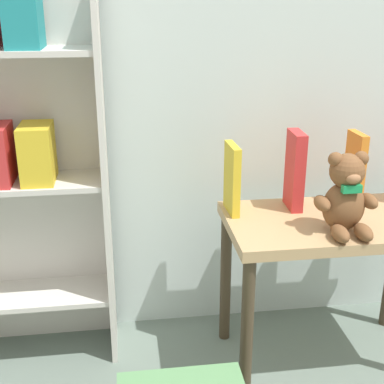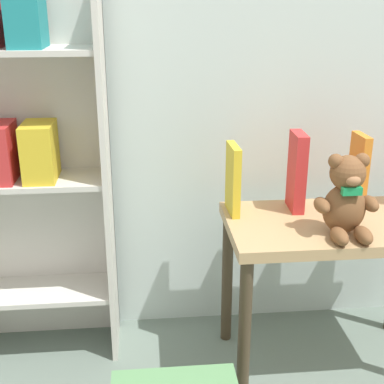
# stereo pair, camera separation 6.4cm
# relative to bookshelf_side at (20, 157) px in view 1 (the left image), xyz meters

# --- Properties ---
(bookshelf_side) EXTENTS (0.57, 0.23, 1.31)m
(bookshelf_side) POSITION_rel_bookshelf_side_xyz_m (0.00, 0.00, 0.00)
(bookshelf_side) COLOR beige
(bookshelf_side) RESTS_ON ground_plane
(display_table) EXTENTS (0.71, 0.40, 0.55)m
(display_table) POSITION_rel_bookshelf_side_xyz_m (1.01, -0.21, -0.27)
(display_table) COLOR tan
(display_table) RESTS_ON ground_plane
(teddy_bear) EXTENTS (0.19, 0.18, 0.25)m
(teddy_bear) POSITION_rel_bookshelf_side_xyz_m (1.00, -0.31, -0.07)
(teddy_bear) COLOR brown
(teddy_bear) RESTS_ON display_table
(book_standing_yellow) EXTENTS (0.03, 0.13, 0.23)m
(book_standing_yellow) POSITION_rel_bookshelf_side_xyz_m (0.69, -0.11, -0.07)
(book_standing_yellow) COLOR gold
(book_standing_yellow) RESTS_ON display_table
(book_standing_red) EXTENTS (0.04, 0.12, 0.26)m
(book_standing_red) POSITION_rel_bookshelf_side_xyz_m (0.91, -0.10, -0.06)
(book_standing_red) COLOR red
(book_standing_red) RESTS_ON display_table
(book_standing_orange) EXTENTS (0.03, 0.11, 0.25)m
(book_standing_orange) POSITION_rel_bookshelf_side_xyz_m (1.12, -0.09, -0.06)
(book_standing_orange) COLOR orange
(book_standing_orange) RESTS_ON display_table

